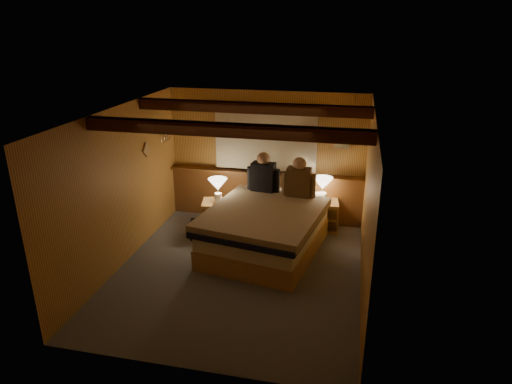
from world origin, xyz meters
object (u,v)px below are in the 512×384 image
(person_left, at_px, (263,175))
(person_right, at_px, (299,180))
(lamp_right, at_px, (323,185))
(nightstand_right, at_px, (324,216))
(bed, at_px, (266,229))
(lamp_left, at_px, (218,186))
(duffel_bag, at_px, (205,229))
(nightstand_left, at_px, (217,216))

(person_left, distance_m, person_right, 0.65)
(lamp_right, height_order, person_left, person_left)
(person_left, bearing_deg, nightstand_right, 16.62)
(bed, height_order, nightstand_right, bed)
(lamp_right, relative_size, person_right, 0.63)
(bed, xyz_separation_m, lamp_left, (-0.97, 0.56, 0.46))
(bed, distance_m, duffel_bag, 1.18)
(lamp_left, xyz_separation_m, person_left, (0.76, 0.23, 0.18))
(nightstand_left, bearing_deg, nightstand_right, 0.44)
(nightstand_left, relative_size, nightstand_right, 1.06)
(bed, height_order, lamp_left, lamp_left)
(person_right, bearing_deg, lamp_right, 43.31)
(bed, distance_m, person_left, 1.04)
(person_left, height_order, duffel_bag, person_left)
(person_left, bearing_deg, nightstand_left, -158.39)
(bed, xyz_separation_m, person_left, (-0.21, 0.79, 0.64))
(nightstand_left, bearing_deg, person_right, -8.40)
(bed, bearing_deg, person_right, 67.50)
(lamp_left, bearing_deg, duffel_bag, -115.80)
(nightstand_left, xyz_separation_m, person_left, (0.80, 0.22, 0.75))
(lamp_right, xyz_separation_m, duffel_bag, (-1.94, -0.74, -0.70))
(nightstand_left, height_order, duffel_bag, nightstand_left)
(duffel_bag, bearing_deg, person_left, 17.54)
(nightstand_left, xyz_separation_m, lamp_left, (0.04, -0.01, 0.58))
(nightstand_right, xyz_separation_m, lamp_left, (-1.83, -0.42, 0.58))
(lamp_left, height_order, person_left, person_left)
(nightstand_left, relative_size, person_left, 0.80)
(person_right, height_order, duffel_bag, person_right)
(nightstand_right, bearing_deg, lamp_right, -175.97)
(bed, xyz_separation_m, person_right, (0.42, 0.67, 0.64))
(nightstand_left, relative_size, lamp_left, 1.33)
(nightstand_left, xyz_separation_m, person_right, (1.44, 0.09, 0.75))
(nightstand_right, bearing_deg, bed, -137.05)
(person_right, xyz_separation_m, duffel_bag, (-1.55, -0.42, -0.87))
(lamp_right, distance_m, person_right, 0.52)
(lamp_right, distance_m, person_left, 1.05)
(nightstand_left, height_order, nightstand_right, nightstand_left)
(nightstand_left, distance_m, duffel_bag, 0.37)
(lamp_left, bearing_deg, lamp_right, 13.13)
(bed, xyz_separation_m, lamp_right, (0.81, 0.98, 0.47))
(lamp_right, bearing_deg, nightstand_right, 10.24)
(nightstand_right, bearing_deg, duffel_bag, -165.61)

